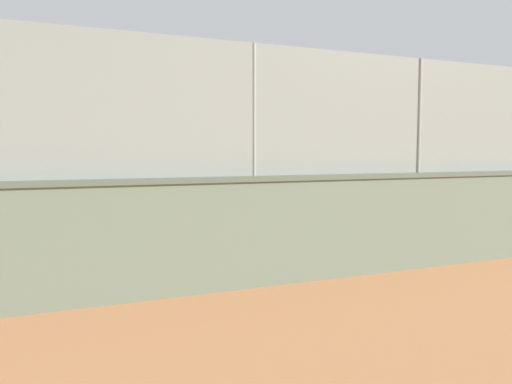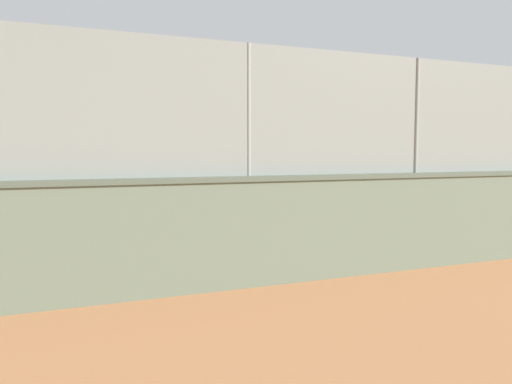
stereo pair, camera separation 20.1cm
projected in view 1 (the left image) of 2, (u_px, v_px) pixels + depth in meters
name	position (u px, v px, depth m)	size (l,w,h in m)	color
ground_plane	(130.00, 212.00, 16.91)	(260.00, 260.00, 0.00)	#B27247
perimeter_wall	(341.00, 224.00, 8.29)	(29.04, 0.59, 1.69)	slate
fence_panel_on_wall	(343.00, 113.00, 8.15)	(28.53, 0.20, 1.99)	gray
player_near_wall_returning	(194.00, 196.00, 12.85)	(0.93, 0.94, 1.56)	#591919
player_baseline_waiting	(181.00, 185.00, 16.43)	(1.02, 0.77, 1.64)	navy
player_at_service_line	(270.00, 184.00, 18.80)	(0.84, 0.67, 1.45)	#591919
sports_ball	(209.00, 237.00, 11.53)	(0.15, 0.15, 0.15)	#3399D8
spare_ball_by_wall	(222.00, 268.00, 8.45)	(0.19, 0.19, 0.19)	orange
courtside_bench	(164.00, 244.00, 8.59)	(1.60, 0.39, 0.87)	gray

